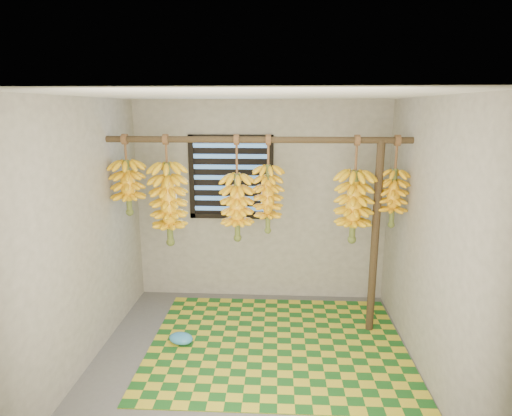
# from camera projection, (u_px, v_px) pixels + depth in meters

# --- Properties ---
(floor) EXTENTS (3.00, 3.00, 0.01)m
(floor) POSITION_uv_depth(u_px,v_px,m) (253.00, 364.00, 3.95)
(floor) COLOR #555555
(floor) RESTS_ON ground
(ceiling) EXTENTS (3.00, 3.00, 0.01)m
(ceiling) POSITION_uv_depth(u_px,v_px,m) (252.00, 95.00, 3.40)
(ceiling) COLOR silver
(ceiling) RESTS_ON wall_back
(wall_back) EXTENTS (3.00, 0.01, 2.40)m
(wall_back) POSITION_uv_depth(u_px,v_px,m) (261.00, 202.00, 5.13)
(wall_back) COLOR gray
(wall_back) RESTS_ON floor
(wall_left) EXTENTS (0.01, 3.00, 2.40)m
(wall_left) POSITION_uv_depth(u_px,v_px,m) (82.00, 237.00, 3.76)
(wall_left) COLOR gray
(wall_left) RESTS_ON floor
(wall_right) EXTENTS (0.01, 3.00, 2.40)m
(wall_right) POSITION_uv_depth(u_px,v_px,m) (431.00, 243.00, 3.59)
(wall_right) COLOR gray
(wall_right) RESTS_ON floor
(window) EXTENTS (1.00, 0.04, 1.00)m
(window) POSITION_uv_depth(u_px,v_px,m) (231.00, 177.00, 5.06)
(window) COLOR black
(window) RESTS_ON wall_back
(hanging_pole) EXTENTS (3.00, 0.06, 0.06)m
(hanging_pole) POSITION_uv_depth(u_px,v_px,m) (257.00, 140.00, 4.17)
(hanging_pole) COLOR #453420
(hanging_pole) RESTS_ON wall_left
(support_post) EXTENTS (0.08, 0.08, 2.00)m
(support_post) POSITION_uv_depth(u_px,v_px,m) (375.00, 240.00, 4.33)
(support_post) COLOR #453420
(support_post) RESTS_ON floor
(woven_mat) EXTENTS (2.53, 2.03, 0.01)m
(woven_mat) POSITION_uv_depth(u_px,v_px,m) (277.00, 344.00, 4.27)
(woven_mat) COLOR #18531A
(woven_mat) RESTS_ON floor
(plastic_bag) EXTENTS (0.30, 0.25, 0.10)m
(plastic_bag) POSITION_uv_depth(u_px,v_px,m) (181.00, 338.00, 4.26)
(plastic_bag) COLOR #3489C2
(plastic_bag) RESTS_ON woven_mat
(banana_bunch_a) EXTENTS (0.33, 0.33, 0.82)m
(banana_bunch_a) POSITION_uv_depth(u_px,v_px,m) (128.00, 187.00, 4.35)
(banana_bunch_a) COLOR brown
(banana_bunch_a) RESTS_ON hanging_pole
(banana_bunch_b) EXTENTS (0.36, 0.36, 1.13)m
(banana_bunch_b) POSITION_uv_depth(u_px,v_px,m) (169.00, 204.00, 4.37)
(banana_bunch_b) COLOR brown
(banana_bunch_b) RESTS_ON hanging_pole
(banana_bunch_c) EXTENTS (0.32, 0.32, 1.07)m
(banana_bunch_c) POSITION_uv_depth(u_px,v_px,m) (237.00, 207.00, 4.33)
(banana_bunch_c) COLOR brown
(banana_bunch_c) RESTS_ON hanging_pole
(banana_bunch_d) EXTENTS (0.31, 0.31, 0.99)m
(banana_bunch_d) POSITION_uv_depth(u_px,v_px,m) (268.00, 199.00, 4.30)
(banana_bunch_d) COLOR brown
(banana_bunch_d) RESTS_ON hanging_pole
(banana_bunch_e) EXTENTS (0.36, 0.36, 1.07)m
(banana_bunch_e) POSITION_uv_depth(u_px,v_px,m) (354.00, 206.00, 4.26)
(banana_bunch_e) COLOR brown
(banana_bunch_e) RESTS_ON hanging_pole
(banana_bunch_f) EXTENTS (0.29, 0.29, 0.91)m
(banana_bunch_f) POSITION_uv_depth(u_px,v_px,m) (393.00, 198.00, 4.22)
(banana_bunch_f) COLOR brown
(banana_bunch_f) RESTS_ON hanging_pole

